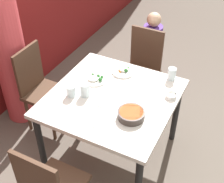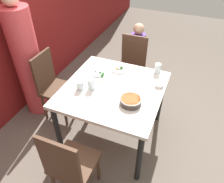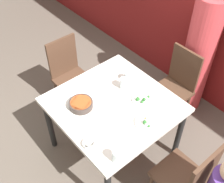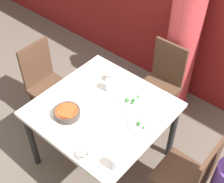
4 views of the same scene
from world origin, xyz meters
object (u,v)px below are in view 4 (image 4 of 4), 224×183
object	(u,v)px
chair_adult_spot	(161,82)
glass_water_tall	(117,163)
chair_child_spot	(189,176)
bowl_curry	(67,113)
plate_rice_adult	(141,124)
person_adult	(182,48)

from	to	relation	value
chair_adult_spot	glass_water_tall	size ratio (longest dim) A/B	8.02
chair_adult_spot	chair_child_spot	bearing A→B (deg)	-44.66
bowl_curry	plate_rice_adult	world-z (taller)	bowl_curry
plate_rice_adult	chair_adult_spot	bearing A→B (deg)	111.07
chair_child_spot	bowl_curry	bearing A→B (deg)	-72.61
chair_child_spot	person_adult	distance (m)	1.44
person_adult	bowl_curry	world-z (taller)	person_adult
chair_adult_spot	plate_rice_adult	size ratio (longest dim) A/B	4.36
chair_child_spot	bowl_curry	xyz separation A→B (m)	(-1.06, -0.33, 0.29)
chair_adult_spot	glass_water_tall	bearing A→B (deg)	-71.59
bowl_curry	plate_rice_adult	size ratio (longest dim) A/B	1.03
glass_water_tall	person_adult	bearing A→B (deg)	104.74
chair_adult_spot	chair_child_spot	size ratio (longest dim) A/B	1.00
chair_child_spot	bowl_curry	distance (m)	1.15
glass_water_tall	bowl_curry	bearing A→B (deg)	169.47
plate_rice_adult	person_adult	bearing A→B (deg)	105.26
person_adult	plate_rice_adult	distance (m)	1.20
plate_rice_adult	glass_water_tall	world-z (taller)	glass_water_tall
bowl_curry	glass_water_tall	size ratio (longest dim) A/B	1.89
bowl_curry	glass_water_tall	world-z (taller)	glass_water_tall
person_adult	plate_rice_adult	xyz separation A→B (m)	(0.32, -1.16, 0.01)
chair_adult_spot	chair_child_spot	xyz separation A→B (m)	(0.83, -0.82, 0.00)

